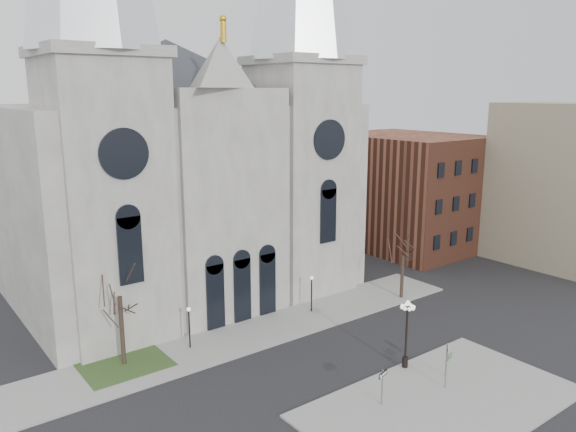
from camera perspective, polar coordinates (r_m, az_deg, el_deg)
ground at (r=39.33m, az=6.51°, el=-16.81°), size 160.00×160.00×0.00m
sidewalk_near at (r=38.44m, az=15.35°, el=-17.84°), size 18.00×10.00×0.14m
sidewalk_far at (r=46.95m, az=-2.98°, el=-11.55°), size 40.00×6.00×0.14m
grass_patch at (r=43.22m, az=-16.29°, el=-14.28°), size 6.00×5.00×0.18m
cathedral at (r=53.10m, az=-10.60°, el=11.54°), size 33.00×26.66×54.00m
bg_building_brick at (r=72.31m, az=11.84°, el=2.56°), size 14.00×18.00×14.00m
bg_building_tan at (r=69.86m, az=26.26°, el=2.84°), size 10.00×14.00×18.00m
tree_left at (r=41.09m, az=-16.76°, el=-7.41°), size 3.20×3.20×7.50m
tree_right at (r=53.50m, az=11.62°, el=-3.73°), size 3.20×3.20×6.00m
ped_lamp_left at (r=43.66m, az=-10.02°, el=-10.42°), size 0.32×0.32×3.26m
ped_lamp_right at (r=49.83m, az=2.41°, el=-7.28°), size 0.32×0.32×3.26m
stop_sign at (r=40.80m, az=15.84°, el=-13.17°), size 0.81×0.33×2.39m
globe_lamp at (r=40.66m, az=11.98°, el=-10.83°), size 1.28×1.28×5.01m
one_way_sign at (r=36.62m, az=9.56°, el=-16.23°), size 1.00×0.30×2.34m
street_name_sign at (r=39.48m, az=15.82°, el=-14.63°), size 0.73×0.22×2.33m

